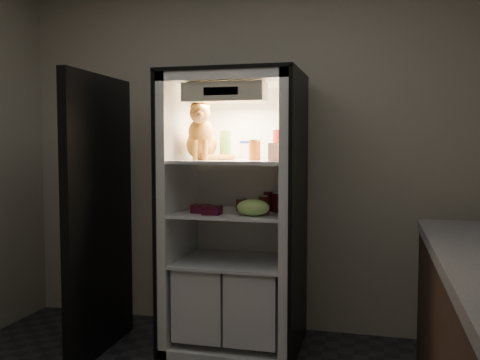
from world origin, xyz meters
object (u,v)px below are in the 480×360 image
object	(u,v)px
tabby_cat	(201,137)
pepper_jar	(282,144)
condiment_jar	(241,204)
grape_bag	(253,208)
soda_can_b	(277,202)
berry_box_right	(212,210)
berry_box_left	(201,209)
mayo_tub	(246,150)
refrigerator	(236,232)
soda_can_c	(263,204)
soda_can_a	(269,201)
parmesan_shaker	(225,145)
cream_carton	(274,152)
salsa_jar	(255,150)

from	to	relation	value
tabby_cat	pepper_jar	bearing A→B (deg)	-2.55
condiment_jar	grape_bag	distance (m)	0.26
soda_can_b	berry_box_right	size ratio (longest dim) A/B	1.16
soda_can_b	condiment_jar	world-z (taller)	soda_can_b
berry_box_right	tabby_cat	bearing A→B (deg)	128.27
condiment_jar	berry_box_left	xyz separation A→B (m)	(-0.24, -0.15, -0.02)
mayo_tub	berry_box_right	bearing A→B (deg)	-113.57
refrigerator	soda_can_c	bearing A→B (deg)	-23.58
soda_can_a	berry_box_left	world-z (taller)	soda_can_a
parmesan_shaker	soda_can_b	world-z (taller)	parmesan_shaker
condiment_jar	tabby_cat	bearing A→B (deg)	-166.04
tabby_cat	cream_carton	xyz separation A→B (m)	(0.53, -0.16, -0.10)
soda_can_c	berry_box_right	xyz separation A→B (m)	(-0.31, -0.15, -0.03)
pepper_jar	soda_can_b	xyz separation A→B (m)	(-0.02, -0.03, -0.39)
refrigerator	parmesan_shaker	xyz separation A→B (m)	(-0.07, -0.03, 0.60)
pepper_jar	soda_can_b	bearing A→B (deg)	-125.76
berry_box_right	soda_can_c	bearing A→B (deg)	26.17
tabby_cat	soda_can_a	distance (m)	0.63
pepper_jar	berry_box_left	world-z (taller)	pepper_jar
parmesan_shaker	grape_bag	xyz separation A→B (m)	(0.24, -0.21, -0.40)
salsa_jar	berry_box_right	distance (m)	0.48
refrigerator	salsa_jar	distance (m)	0.59
refrigerator	berry_box_left	xyz separation A→B (m)	(-0.20, -0.17, 0.18)
pepper_jar	soda_can_c	bearing A→B (deg)	-129.20
parmesan_shaker	soda_can_a	size ratio (longest dim) A/B	1.47
parmesan_shaker	berry_box_left	size ratio (longest dim) A/B	1.80
salsa_jar	soda_can_a	distance (m)	0.39
condiment_jar	berry_box_right	distance (m)	0.26
refrigerator	salsa_jar	bearing A→B (deg)	-31.03
soda_can_c	berry_box_left	xyz separation A→B (m)	(-0.41, -0.08, -0.03)
soda_can_a	refrigerator	bearing A→B (deg)	-163.97
pepper_jar	soda_can_c	xyz separation A→B (m)	(-0.10, -0.13, -0.40)
mayo_tub	soda_can_c	world-z (taller)	mayo_tub
berry_box_left	grape_bag	bearing A→B (deg)	-9.63
soda_can_b	condiment_jar	xyz separation A→B (m)	(-0.25, -0.02, -0.02)
soda_can_b	berry_box_left	size ratio (longest dim) A/B	1.18
parmesan_shaker	grape_bag	world-z (taller)	parmesan_shaker
pepper_jar	cream_carton	world-z (taller)	pepper_jar
refrigerator	tabby_cat	distance (m)	0.69
parmesan_shaker	tabby_cat	bearing A→B (deg)	-159.34
salsa_jar	berry_box_left	world-z (taller)	salsa_jar
tabby_cat	grape_bag	world-z (taller)	tabby_cat
parmesan_shaker	salsa_jar	world-z (taller)	parmesan_shaker
mayo_tub	salsa_jar	xyz separation A→B (m)	(0.10, -0.18, 0.00)
soda_can_b	grape_bag	world-z (taller)	soda_can_b
parmesan_shaker	soda_can_b	bearing A→B (deg)	4.15
soda_can_a	condiment_jar	size ratio (longest dim) A/B	1.44
tabby_cat	berry_box_right	distance (m)	0.52
soda_can_b	mayo_tub	bearing A→B (deg)	159.40
parmesan_shaker	cream_carton	bearing A→B (deg)	-29.23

